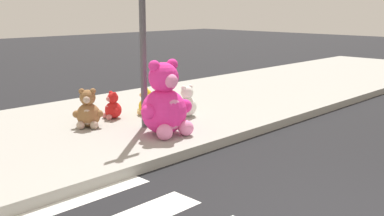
{
  "coord_description": "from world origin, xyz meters",
  "views": [
    {
      "loc": [
        -3.76,
        -1.41,
        2.15
      ],
      "look_at": [
        1.33,
        3.6,
        0.55
      ],
      "focal_mm": 42.32,
      "sensor_mm": 36.0,
      "label": 1
    }
  ],
  "objects_px": {
    "plush_pink_large": "(165,105)",
    "plush_yellow": "(146,104)",
    "plush_brown": "(88,112)",
    "plush_red": "(112,108)",
    "plush_white": "(186,104)",
    "sign_pole": "(143,26)"
  },
  "relations": [
    {
      "from": "plush_pink_large",
      "to": "plush_yellow",
      "type": "height_order",
      "value": "plush_pink_large"
    },
    {
      "from": "plush_brown",
      "to": "plush_red",
      "type": "bearing_deg",
      "value": 18.0
    },
    {
      "from": "plush_white",
      "to": "plush_brown",
      "type": "bearing_deg",
      "value": 160.18
    },
    {
      "from": "plush_white",
      "to": "plush_brown",
      "type": "xyz_separation_m",
      "value": [
        -1.73,
        0.62,
        0.03
      ]
    },
    {
      "from": "plush_yellow",
      "to": "plush_red",
      "type": "distance_m",
      "value": 0.67
    },
    {
      "from": "plush_pink_large",
      "to": "plush_red",
      "type": "height_order",
      "value": "plush_pink_large"
    },
    {
      "from": "plush_pink_large",
      "to": "plush_yellow",
      "type": "relative_size",
      "value": 2.39
    },
    {
      "from": "plush_yellow",
      "to": "plush_brown",
      "type": "distance_m",
      "value": 1.3
    },
    {
      "from": "plush_white",
      "to": "plush_red",
      "type": "bearing_deg",
      "value": 142.31
    },
    {
      "from": "sign_pole",
      "to": "plush_white",
      "type": "distance_m",
      "value": 1.8
    },
    {
      "from": "plush_brown",
      "to": "plush_pink_large",
      "type": "bearing_deg",
      "value": -63.76
    },
    {
      "from": "plush_yellow",
      "to": "sign_pole",
      "type": "bearing_deg",
      "value": -130.86
    },
    {
      "from": "plush_red",
      "to": "plush_pink_large",
      "type": "bearing_deg",
      "value": -91.09
    },
    {
      "from": "plush_red",
      "to": "sign_pole",
      "type": "bearing_deg",
      "value": -88.1
    },
    {
      "from": "plush_pink_large",
      "to": "plush_yellow",
      "type": "bearing_deg",
      "value": 62.46
    },
    {
      "from": "plush_pink_large",
      "to": "plush_red",
      "type": "xyz_separation_m",
      "value": [
        0.03,
        1.47,
        -0.28
      ]
    },
    {
      "from": "sign_pole",
      "to": "plush_yellow",
      "type": "height_order",
      "value": "sign_pole"
    },
    {
      "from": "plush_brown",
      "to": "plush_red",
      "type": "xyz_separation_m",
      "value": [
        0.65,
        0.21,
        -0.07
      ]
    },
    {
      "from": "plush_yellow",
      "to": "plush_brown",
      "type": "xyz_separation_m",
      "value": [
        -1.3,
        -0.04,
        0.06
      ]
    },
    {
      "from": "plush_white",
      "to": "plush_brown",
      "type": "height_order",
      "value": "plush_brown"
    },
    {
      "from": "sign_pole",
      "to": "plush_pink_large",
      "type": "xyz_separation_m",
      "value": [
        -0.06,
        -0.58,
        -1.22
      ]
    },
    {
      "from": "plush_yellow",
      "to": "plush_brown",
      "type": "height_order",
      "value": "plush_brown"
    }
  ]
}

